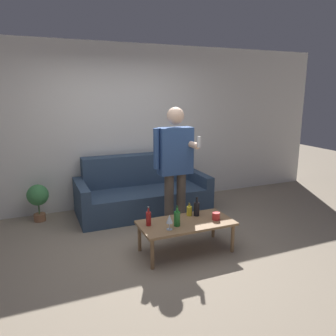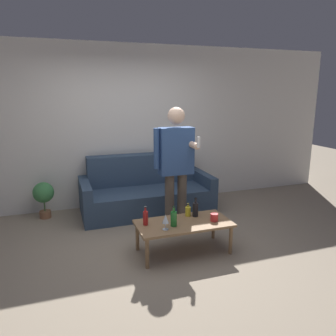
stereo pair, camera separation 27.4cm
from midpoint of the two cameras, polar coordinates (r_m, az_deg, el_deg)
ground_plane at (r=4.16m, az=-3.33°, el=-14.48°), size 16.00×16.00×0.00m
wall_back at (r=5.60m, az=-10.23°, el=7.03°), size 8.00×0.06×2.70m
couch at (r=5.42m, az=-6.03°, el=-4.24°), size 2.10×0.94×0.90m
coffee_table at (r=4.03m, az=1.20°, el=-9.90°), size 1.14×0.56×0.39m
bottle_orange at (r=4.19m, az=1.85°, el=-7.43°), size 0.07×0.07×0.16m
bottle_green at (r=3.87m, az=-0.47°, el=-8.74°), size 0.07×0.07×0.24m
bottle_dark at (r=3.90m, az=-5.44°, el=-8.71°), size 0.06×0.06×0.23m
bottle_yellow at (r=4.18m, az=3.13°, el=-7.06°), size 0.07×0.07×0.24m
wine_glass_near at (r=3.76m, az=-1.85°, el=-8.94°), size 0.08×0.08×0.18m
cup_on_table at (r=4.09m, az=6.45°, el=-8.36°), size 0.09×0.09×0.09m
person_standing_front at (r=4.41m, az=-0.55°, el=1.24°), size 0.54×0.45×1.73m
potted_plant at (r=5.37m, az=-23.09°, el=-4.71°), size 0.32×0.32×0.57m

